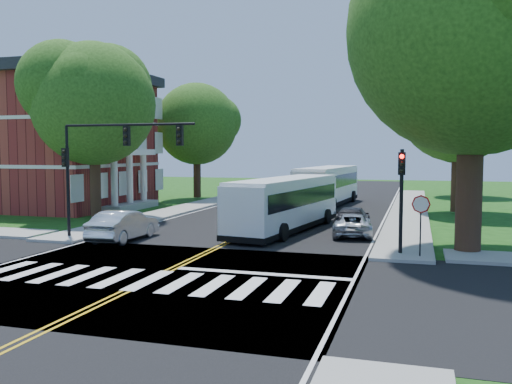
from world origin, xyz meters
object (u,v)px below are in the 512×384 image
at_px(signal_ne, 401,187).
at_px(bus_lead, 286,203).
at_px(bus_follow, 328,185).
at_px(dark_sedan, 352,218).
at_px(suv, 352,224).
at_px(signal_nw, 107,153).
at_px(hatchback, 124,225).

bearing_deg(signal_ne, bus_lead, 137.46).
height_order(signal_ne, bus_lead, signal_ne).
relative_size(signal_ne, bus_follow, 0.35).
bearing_deg(signal_ne, dark_sedan, 111.65).
distance_m(signal_ne, bus_follow, 21.70).
xyz_separation_m(signal_ne, suv, (-2.61, 5.12, -2.36)).
relative_size(signal_nw, suv, 1.67).
height_order(bus_lead, suv, bus_lead).
height_order(bus_follow, hatchback, bus_follow).
relative_size(signal_nw, dark_sedan, 1.59).
bearing_deg(bus_lead, hatchback, 47.07).
relative_size(bus_follow, dark_sedan, 2.76).
xyz_separation_m(bus_follow, suv, (3.81, -15.57, -1.08)).
bearing_deg(bus_follow, signal_ne, 111.83).
bearing_deg(suv, dark_sedan, -90.08).
distance_m(bus_lead, suv, 3.98).
distance_m(signal_nw, hatchback, 3.68).
height_order(bus_follow, suv, bus_follow).
height_order(hatchback, dark_sedan, hatchback).
distance_m(signal_ne, suv, 6.21).
height_order(bus_lead, hatchback, bus_lead).
bearing_deg(hatchback, bus_follow, -109.11).
bearing_deg(suv, bus_follow, -83.25).
bearing_deg(signal_nw, hatchback, 24.14).
bearing_deg(dark_sedan, hatchback, 31.67).
height_order(signal_nw, suv, signal_nw).
bearing_deg(dark_sedan, suv, 95.18).
distance_m(signal_ne, bus_lead, 8.80).
bearing_deg(bus_follow, suv, 108.33).
height_order(signal_ne, dark_sedan, signal_ne).
xyz_separation_m(suv, dark_sedan, (-0.25, 2.10, 0.06)).
height_order(signal_nw, bus_lead, signal_nw).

